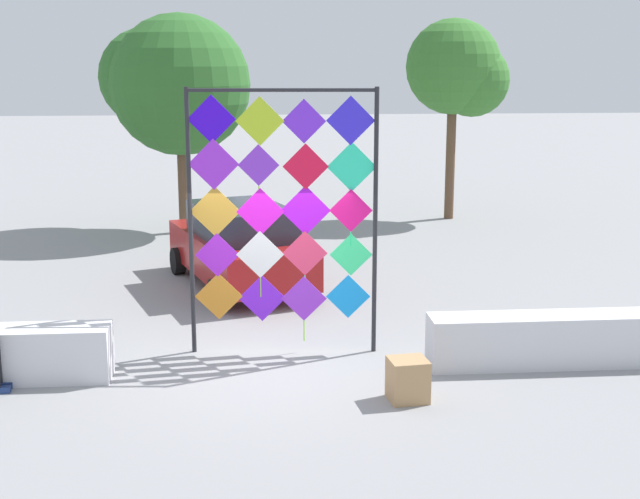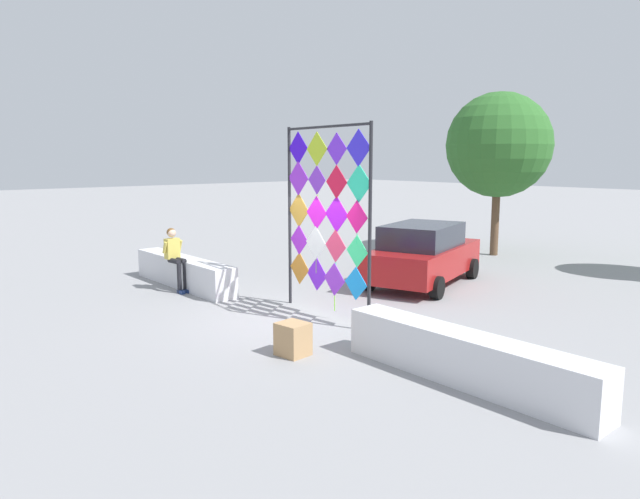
# 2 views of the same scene
# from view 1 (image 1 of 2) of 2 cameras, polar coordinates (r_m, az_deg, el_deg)

# --- Properties ---
(ground) EXTENTS (120.00, 120.00, 0.00)m
(ground) POSITION_cam_1_polar(r_m,az_deg,el_deg) (13.00, -3.15, -7.72)
(ground) COLOR gray
(plaza_ledge_right) EXTENTS (4.33, 0.63, 0.77)m
(plaza_ledge_right) POSITION_cam_1_polar(r_m,az_deg,el_deg) (13.53, 16.24, -5.67)
(plaza_ledge_right) COLOR silver
(plaza_ledge_right) RESTS_ON ground
(kite_display_rack) EXTENTS (2.86, 0.27, 4.07)m
(kite_display_rack) POSITION_cam_1_polar(r_m,az_deg,el_deg) (13.10, -2.54, 2.86)
(kite_display_rack) COLOR #232328
(kite_display_rack) RESTS_ON ground
(parked_car) EXTENTS (3.07, 4.61, 1.65)m
(parked_car) POSITION_cam_1_polar(r_m,az_deg,el_deg) (17.37, -5.26, 0.28)
(parked_car) COLOR maroon
(parked_car) RESTS_ON ground
(cardboard_box_large) EXTENTS (0.55, 0.52, 0.57)m
(cardboard_box_large) POSITION_cam_1_polar(r_m,az_deg,el_deg) (11.75, 5.79, -8.50)
(cardboard_box_large) COLOR tan
(cardboard_box_large) RESTS_ON ground
(tree_far_right) EXTENTS (3.97, 3.93, 5.62)m
(tree_far_right) POSITION_cam_1_polar(r_m,az_deg,el_deg) (23.02, -9.74, 10.73)
(tree_far_right) COLOR brown
(tree_far_right) RESTS_ON ground
(tree_broadleaf) EXTENTS (2.86, 2.63, 5.58)m
(tree_broadleaf) POSITION_cam_1_polar(r_m,az_deg,el_deg) (24.80, 9.13, 11.47)
(tree_broadleaf) COLOR brown
(tree_broadleaf) RESTS_ON ground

